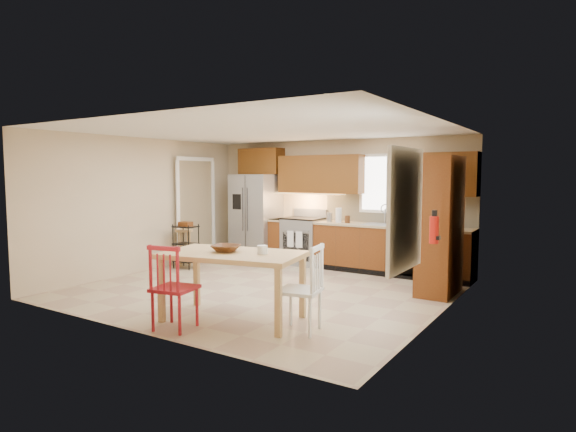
{
  "coord_description": "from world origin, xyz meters",
  "views": [
    {
      "loc": [
        4.36,
        -6.14,
        1.83
      ],
      "look_at": [
        0.21,
        0.4,
        1.15
      ],
      "focal_mm": 30.0,
      "sensor_mm": 36.0,
      "label": 1
    }
  ],
  "objects_px": {
    "chair_white": "(300,289)",
    "soap_bottle": "(400,221)",
    "dining_table": "(233,287)",
    "utility_cart": "(186,246)",
    "range_stove": "(304,242)",
    "chair_red": "(175,287)",
    "table_bowl": "(226,252)",
    "bar_stool": "(184,247)",
    "pantry": "(440,226)",
    "fire_extinguisher": "(434,230)",
    "table_jar": "(262,252)",
    "refrigerator": "(256,217)"
  },
  "relations": [
    {
      "from": "chair_white",
      "to": "soap_bottle",
      "type": "bearing_deg",
      "value": -10.0
    },
    {
      "from": "dining_table",
      "to": "utility_cart",
      "type": "height_order",
      "value": "utility_cart"
    },
    {
      "from": "range_stove",
      "to": "chair_red",
      "type": "xyz_separation_m",
      "value": [
        0.8,
        -4.35,
        0.05
      ]
    },
    {
      "from": "table_bowl",
      "to": "utility_cart",
      "type": "xyz_separation_m",
      "value": [
        -2.76,
        2.11,
        -0.42
      ]
    },
    {
      "from": "soap_bottle",
      "to": "bar_stool",
      "type": "distance_m",
      "value": 4.24
    },
    {
      "from": "utility_cart",
      "to": "bar_stool",
      "type": "bearing_deg",
      "value": 137.91
    },
    {
      "from": "pantry",
      "to": "range_stove",
      "type": "bearing_deg",
      "value": 161.71
    },
    {
      "from": "soap_bottle",
      "to": "table_bowl",
      "type": "distance_m",
      "value": 3.75
    },
    {
      "from": "fire_extinguisher",
      "to": "range_stove",
      "type": "bearing_deg",
      "value": 147.38
    },
    {
      "from": "range_stove",
      "to": "dining_table",
      "type": "bearing_deg",
      "value": -72.67
    },
    {
      "from": "table_jar",
      "to": "bar_stool",
      "type": "bearing_deg",
      "value": 147.84
    },
    {
      "from": "table_bowl",
      "to": "bar_stool",
      "type": "distance_m",
      "value": 3.81
    },
    {
      "from": "chair_white",
      "to": "fire_extinguisher",
      "type": "bearing_deg",
      "value": -44.89
    },
    {
      "from": "range_stove",
      "to": "table_jar",
      "type": "height_order",
      "value": "table_jar"
    },
    {
      "from": "fire_extinguisher",
      "to": "utility_cart",
      "type": "distance_m",
      "value": 4.96
    },
    {
      "from": "range_stove",
      "to": "bar_stool",
      "type": "relative_size",
      "value": 1.27
    },
    {
      "from": "fire_extinguisher",
      "to": "chair_white",
      "type": "bearing_deg",
      "value": -123.71
    },
    {
      "from": "chair_white",
      "to": "dining_table",
      "type": "bearing_deg",
      "value": 81.83
    },
    {
      "from": "dining_table",
      "to": "chair_red",
      "type": "bearing_deg",
      "value": -129.49
    },
    {
      "from": "soap_bottle",
      "to": "table_jar",
      "type": "bearing_deg",
      "value": -98.11
    },
    {
      "from": "range_stove",
      "to": "table_jar",
      "type": "relative_size",
      "value": 5.67
    },
    {
      "from": "soap_bottle",
      "to": "chair_red",
      "type": "distance_m",
      "value": 4.46
    },
    {
      "from": "chair_red",
      "to": "bar_stool",
      "type": "distance_m",
      "value": 4.04
    },
    {
      "from": "fire_extinguisher",
      "to": "bar_stool",
      "type": "xyz_separation_m",
      "value": [
        -5.13,
        0.63,
        -0.74
      ]
    },
    {
      "from": "dining_table",
      "to": "chair_white",
      "type": "xyz_separation_m",
      "value": [
        0.95,
        0.05,
        0.09
      ]
    },
    {
      "from": "chair_white",
      "to": "utility_cart",
      "type": "distance_m",
      "value": 4.34
    },
    {
      "from": "pantry",
      "to": "chair_white",
      "type": "relative_size",
      "value": 2.08
    },
    {
      "from": "range_stove",
      "to": "utility_cart",
      "type": "distance_m",
      "value": 2.34
    },
    {
      "from": "dining_table",
      "to": "bar_stool",
      "type": "relative_size",
      "value": 2.38
    },
    {
      "from": "pantry",
      "to": "bar_stool",
      "type": "bearing_deg",
      "value": -175.17
    },
    {
      "from": "fire_extinguisher",
      "to": "table_bowl",
      "type": "height_order",
      "value": "fire_extinguisher"
    },
    {
      "from": "dining_table",
      "to": "table_bowl",
      "type": "xyz_separation_m",
      "value": [
        -0.11,
        0.0,
        0.43
      ]
    },
    {
      "from": "pantry",
      "to": "table_bowl",
      "type": "xyz_separation_m",
      "value": [
        -1.93,
        -2.71,
        -0.2
      ]
    },
    {
      "from": "fire_extinguisher",
      "to": "chair_white",
      "type": "relative_size",
      "value": 0.36
    },
    {
      "from": "fire_extinguisher",
      "to": "chair_white",
      "type": "height_order",
      "value": "fire_extinguisher"
    },
    {
      "from": "pantry",
      "to": "dining_table",
      "type": "height_order",
      "value": "pantry"
    },
    {
      "from": "refrigerator",
      "to": "utility_cart",
      "type": "bearing_deg",
      "value": -110.39
    },
    {
      "from": "dining_table",
      "to": "table_bowl",
      "type": "height_order",
      "value": "table_bowl"
    },
    {
      "from": "chair_red",
      "to": "table_jar",
      "type": "bearing_deg",
      "value": 35.0
    },
    {
      "from": "pantry",
      "to": "fire_extinguisher",
      "type": "height_order",
      "value": "pantry"
    },
    {
      "from": "dining_table",
      "to": "fire_extinguisher",
      "type": "bearing_deg",
      "value": 28.2
    },
    {
      "from": "soap_bottle",
      "to": "utility_cart",
      "type": "distance_m",
      "value": 4.08
    },
    {
      "from": "soap_bottle",
      "to": "dining_table",
      "type": "height_order",
      "value": "soap_bottle"
    },
    {
      "from": "table_jar",
      "to": "soap_bottle",
      "type": "bearing_deg",
      "value": 81.89
    },
    {
      "from": "table_jar",
      "to": "utility_cart",
      "type": "height_order",
      "value": "table_jar"
    },
    {
      "from": "range_stove",
      "to": "table_bowl",
      "type": "xyz_separation_m",
      "value": [
        1.05,
        -3.7,
        0.39
      ]
    },
    {
      "from": "chair_red",
      "to": "utility_cart",
      "type": "bearing_deg",
      "value": 121.23
    },
    {
      "from": "table_bowl",
      "to": "utility_cart",
      "type": "distance_m",
      "value": 3.5
    },
    {
      "from": "fire_extinguisher",
      "to": "table_jar",
      "type": "bearing_deg",
      "value": -136.68
    },
    {
      "from": "bar_stool",
      "to": "utility_cart",
      "type": "bearing_deg",
      "value": -37.8
    }
  ]
}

